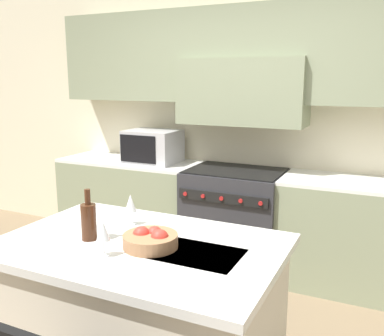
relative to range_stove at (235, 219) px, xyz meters
The scene contains 9 objects.
back_cabinetry 1.17m from the range_stove, 90.00° to the left, with size 10.00×0.46×2.70m.
back_counter 0.02m from the range_stove, 90.00° to the left, with size 3.81×0.62×0.94m.
range_stove is the anchor object (origin of this frame).
microwave 1.09m from the range_stove, behind, with size 0.51×0.43×0.33m.
kitchen_island 1.85m from the range_stove, 86.37° to the right, with size 1.49×1.00×0.92m.
wine_bottle 2.00m from the range_stove, 94.45° to the right, with size 0.08×0.08×0.28m.
wine_glass_near 2.14m from the range_stove, 88.53° to the right, with size 0.07×0.07×0.18m.
wine_glass_far 1.71m from the range_stove, 92.94° to the right, with size 0.07×0.07×0.18m.
fruit_bowl 1.94m from the range_stove, 83.78° to the right, with size 0.28×0.28×0.10m.
Camera 1 is at (1.28, -1.91, 1.77)m, focal length 40.00 mm.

